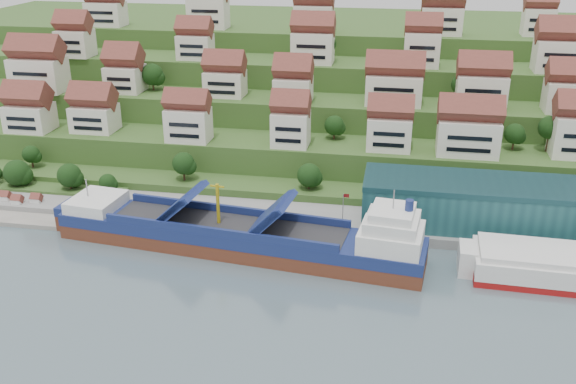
# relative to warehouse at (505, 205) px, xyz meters

# --- Properties ---
(ground) EXTENTS (300.00, 300.00, 0.00)m
(ground) POSITION_rel_warehouse_xyz_m (-52.00, -17.00, -7.20)
(ground) COLOR slate
(ground) RESTS_ON ground
(quay) EXTENTS (180.00, 14.00, 2.20)m
(quay) POSITION_rel_warehouse_xyz_m (-32.00, -2.00, -6.10)
(quay) COLOR gray
(quay) RESTS_ON ground
(pebble_beach) EXTENTS (45.00, 20.00, 1.00)m
(pebble_beach) POSITION_rel_warehouse_xyz_m (-110.00, -5.00, -6.70)
(pebble_beach) COLOR gray
(pebble_beach) RESTS_ON ground
(hillside) EXTENTS (260.00, 128.00, 31.00)m
(hillside) POSITION_rel_warehouse_xyz_m (-52.00, 86.55, 3.46)
(hillside) COLOR #2D4C1E
(hillside) RESTS_ON ground
(hillside_village) EXTENTS (156.64, 63.86, 29.31)m
(hillside_village) POSITION_rel_warehouse_xyz_m (-50.32, 42.90, 16.92)
(hillside_village) COLOR white
(hillside_village) RESTS_ON ground
(hillside_trees) EXTENTS (138.99, 62.34, 31.74)m
(hillside_trees) POSITION_rel_warehouse_xyz_m (-65.50, 25.91, 8.71)
(hillside_trees) COLOR #193B13
(hillside_trees) RESTS_ON ground
(warehouse) EXTENTS (60.00, 15.00, 10.00)m
(warehouse) POSITION_rel_warehouse_xyz_m (0.00, 0.00, 0.00)
(warehouse) COLOR #205457
(warehouse) RESTS_ON quay
(flagpole) EXTENTS (1.28, 0.16, 8.00)m
(flagpole) POSITION_rel_warehouse_xyz_m (-33.89, -7.00, -0.32)
(flagpole) COLOR gray
(flagpole) RESTS_ON quay
(beach_huts) EXTENTS (14.40, 3.70, 2.20)m
(beach_huts) POSITION_rel_warehouse_xyz_m (-112.00, -6.25, -5.10)
(beach_huts) COLOR white
(beach_huts) RESTS_ON pebble_beach
(cargo_ship) EXTENTS (77.48, 20.44, 16.98)m
(cargo_ship) POSITION_rel_warehouse_xyz_m (-52.67, -16.67, -3.95)
(cargo_ship) COLOR brown
(cargo_ship) RESTS_ON ground
(second_ship) EXTENTS (33.95, 13.55, 9.73)m
(second_ship) POSITION_rel_warehouse_xyz_m (9.87, -17.80, -4.26)
(second_ship) COLOR maroon
(second_ship) RESTS_ON ground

